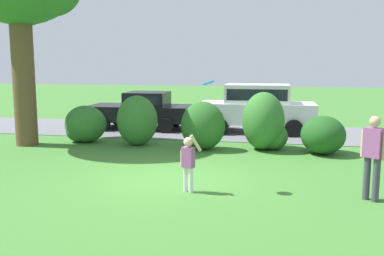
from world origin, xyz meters
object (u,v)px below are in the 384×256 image
Objects in this scene: parked_suv at (257,106)px; frisbee at (208,83)px; child_thrower at (188,160)px; parked_sedan at (142,109)px; adult_onlooker at (373,153)px.

frisbee is at bearing -94.26° from parked_suv.
child_thrower is at bearing -96.67° from parked_suv.
parked_suv is at bearing 85.74° from frisbee.
child_thrower is (3.75, -8.34, -0.13)m from parked_sedan.
parked_suv reaches higher than adult_onlooker.
frisbee is at bearing 36.63° from child_thrower.
parked_suv is 8.44m from child_thrower.
parked_suv is at bearing 83.33° from child_thrower.
parked_suv is 3.70× the size of child_thrower.
adult_onlooker is (2.79, -8.19, -0.09)m from parked_suv.
frisbee is (4.13, -8.06, 1.51)m from parked_sedan.
parked_suv reaches higher than child_thrower.
adult_onlooker is (3.77, 0.18, 0.27)m from child_thrower.
parked_suv reaches higher than parked_sedan.
frisbee reaches higher than parked_sedan.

